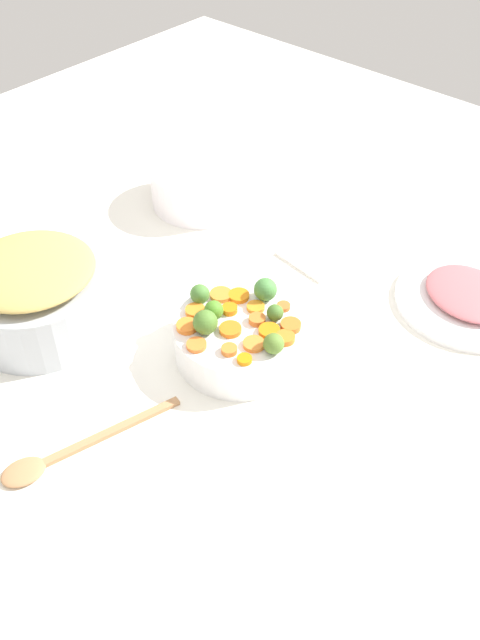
{
  "coord_description": "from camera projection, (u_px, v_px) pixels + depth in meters",
  "views": [
    {
      "loc": [
        -0.63,
        -0.6,
        0.91
      ],
      "look_at": [
        0.02,
        -0.02,
        0.1
      ],
      "focal_mm": 39.35,
      "sensor_mm": 36.0,
      "label": 1
    }
  ],
  "objects": [
    {
      "name": "carrot_slice_4",
      "position": [
        291.0,
        326.0,
        1.19
      ],
      "size": [
        0.04,
        0.04,
        0.01
      ],
      "primitive_type": "cylinder",
      "rotation": [
        0.0,
        0.0,
        5.95
      ],
      "color": "orange",
      "rests_on": "serving_bowl_carrots"
    },
    {
      "name": "carrot_slice_12",
      "position": [
        285.0,
        338.0,
        1.17
      ],
      "size": [
        0.04,
        0.04,
        0.01
      ],
      "primitive_type": "cylinder",
      "rotation": [
        0.0,
        0.0,
        5.13
      ],
      "color": "orange",
      "rests_on": "serving_bowl_carrots"
    },
    {
      "name": "carrot_slice_13",
      "position": [
        255.0,
        343.0,
        1.16
      ],
      "size": [
        0.05,
        0.05,
        0.01
      ],
      "primitive_type": "cylinder",
      "rotation": [
        0.0,
        0.0,
        0.4
      ],
      "color": "orange",
      "rests_on": "serving_bowl_carrots"
    },
    {
      "name": "carrot_slice_6",
      "position": [
        239.0,
        296.0,
        1.25
      ],
      "size": [
        0.05,
        0.05,
        0.01
      ],
      "primitive_type": "cylinder",
      "rotation": [
        0.0,
        0.0,
        4.18
      ],
      "color": "orange",
      "rests_on": "serving_bowl_carrots"
    },
    {
      "name": "carrot_slice_7",
      "position": [
        230.0,
        309.0,
        1.22
      ],
      "size": [
        0.03,
        0.03,
        0.01
      ],
      "primitive_type": "cylinder",
      "rotation": [
        0.0,
        0.0,
        6.13
      ],
      "color": "orange",
      "rests_on": "serving_bowl_carrots"
    },
    {
      "name": "carrot_slice_9",
      "position": [
        256.0,
        307.0,
        1.23
      ],
      "size": [
        0.04,
        0.04,
        0.01
      ],
      "primitive_type": "cylinder",
      "rotation": [
        0.0,
        0.0,
        2.66
      ],
      "color": "orange",
      "rests_on": "serving_bowl_carrots"
    },
    {
      "name": "carrot_slice_15",
      "position": [
        229.0,
        350.0,
        1.15
      ],
      "size": [
        0.04,
        0.04,
        0.01
      ],
      "primitive_type": "cylinder",
      "rotation": [
        0.0,
        0.0,
        3.56
      ],
      "color": "orange",
      "rests_on": "serving_bowl_carrots"
    },
    {
      "name": "ham_slice_main",
      "position": [
        469.0,
        293.0,
        1.34
      ],
      "size": [
        0.21,
        0.23,
        0.02
      ],
      "primitive_type": "ellipsoid",
      "rotation": [
        0.0,
        0.0,
        1.15
      ],
      "color": "#C4646A",
      "rests_on": "ham_plate"
    },
    {
      "name": "ham_plate",
      "position": [
        468.0,
        301.0,
        1.34
      ],
      "size": [
        0.28,
        0.28,
        0.01
      ],
      "primitive_type": "cylinder",
      "color": "white",
      "rests_on": "tabletop"
    },
    {
      "name": "carrot_slice_1",
      "position": [
        244.0,
        359.0,
        1.13
      ],
      "size": [
        0.03,
        0.03,
        0.01
      ],
      "primitive_type": "cylinder",
      "rotation": [
        0.0,
        0.0,
        5.25
      ],
      "color": "orange",
      "rests_on": "serving_bowl_carrots"
    },
    {
      "name": "carrot_slice_10",
      "position": [
        269.0,
        331.0,
        1.18
      ],
      "size": [
        0.05,
        0.05,
        0.01
      ],
      "primitive_type": "cylinder",
      "rotation": [
        0.0,
        0.0,
        0.55
      ],
      "color": "orange",
      "rests_on": "serving_bowl_carrots"
    },
    {
      "name": "dish_towel",
      "position": [
        319.0,
        255.0,
        1.46
      ],
      "size": [
        0.15,
        0.14,
        0.01
      ],
      "primitive_type": "cube",
      "rotation": [
        0.0,
        0.0,
        -0.12
      ],
      "color": "silver",
      "rests_on": "tabletop"
    },
    {
      "name": "carrot_slice_14",
      "position": [
        195.0,
        311.0,
        1.22
      ],
      "size": [
        0.04,
        0.04,
        0.01
      ],
      "primitive_type": "cylinder",
      "rotation": [
        0.0,
        0.0,
        1.83
      ],
      "color": "orange",
      "rests_on": "serving_bowl_carrots"
    },
    {
      "name": "carrot_slice_3",
      "position": [
        229.0,
        331.0,
        1.18
      ],
      "size": [
        0.05,
        0.05,
        0.01
      ],
      "primitive_type": "cylinder",
      "rotation": [
        0.0,
        0.0,
        1.32
      ],
      "color": "orange",
      "rests_on": "serving_bowl_carrots"
    },
    {
      "name": "carrot_slice_0",
      "position": [
        257.0,
        320.0,
        1.2
      ],
      "size": [
        0.04,
        0.04,
        0.01
      ],
      "primitive_type": "cylinder",
      "rotation": [
        0.0,
        0.0,
        5.27
      ],
      "color": "orange",
      "rests_on": "serving_bowl_carrots"
    },
    {
      "name": "brussels_sprout_4",
      "position": [
        274.0,
        344.0,
        1.14
      ],
      "size": [
        0.04,
        0.04,
        0.04
      ],
      "primitive_type": "sphere",
      "color": "#577C2E",
      "rests_on": "serving_bowl_carrots"
    },
    {
      "name": "casserole_dish",
      "position": [
        201.0,
        185.0,
        1.58
      ],
      "size": [
        0.22,
        0.22,
        0.09
      ],
      "primitive_type": "cylinder",
      "color": "white",
      "rests_on": "tabletop"
    },
    {
      "name": "stuffing_mound",
      "position": [
        29.0,
        269.0,
        1.22
      ],
      "size": [
        0.23,
        0.23,
        0.04
      ],
      "primitive_type": "ellipsoid",
      "color": "tan",
      "rests_on": "metal_pot"
    },
    {
      "name": "carrot_slice_2",
      "position": [
        194.0,
        344.0,
        1.16
      ],
      "size": [
        0.05,
        0.05,
        0.01
      ],
      "primitive_type": "cylinder",
      "rotation": [
        0.0,
        0.0,
        5.29
      ],
      "color": "orange",
      "rests_on": "serving_bowl_carrots"
    },
    {
      "name": "brussels_sprout_2",
      "position": [
        205.0,
        322.0,
        1.17
      ],
      "size": [
        0.04,
        0.04,
        0.04
      ],
      "primitive_type": "sphere",
      "color": "#4B782C",
      "rests_on": "serving_bowl_carrots"
    },
    {
      "name": "brussels_sprout_5",
      "position": [
        275.0,
        313.0,
        1.2
      ],
      "size": [
        0.03,
        0.03,
        0.03
      ],
      "primitive_type": "sphere",
      "color": "#45702B",
      "rests_on": "serving_bowl_carrots"
    },
    {
      "name": "carrot_slice_5",
      "position": [
        187.0,
        326.0,
        1.19
      ],
      "size": [
        0.05,
        0.05,
        0.01
      ],
      "primitive_type": "cylinder",
      "rotation": [
        0.0,
        0.0,
        1.19
      ],
      "color": "orange",
      "rests_on": "serving_bowl_carrots"
    },
    {
      "name": "brussels_sprout_3",
      "position": [
        265.0,
        289.0,
        1.24
      ],
      "size": [
        0.04,
        0.04,
        0.04
      ],
      "primitive_type": "sphere",
      "color": "#48863F",
      "rests_on": "serving_bowl_carrots"
    },
    {
      "name": "wooden_spoon",
      "position": [
        59.0,
        456.0,
        1.08
      ],
      "size": [
        0.3,
        0.11,
        0.01
      ],
      "color": "#B17D51",
      "rests_on": "tabletop"
    },
    {
      "name": "brussels_sprout_0",
      "position": [
        214.0,
        310.0,
        1.2
      ],
      "size": [
        0.03,
        0.03,
        0.03
      ],
      "primitive_type": "sphere",
      "color": "#4A8725",
      "rests_on": "serving_bowl_carrots"
    },
    {
      "name": "tabletop",
      "position": [
        224.0,
        359.0,
        1.25
      ],
      "size": [
        2.4,
        2.4,
        0.02
      ],
      "primitive_type": "cube",
      "color": "white",
      "rests_on": "ground"
    },
    {
      "name": "brussels_sprout_1",
      "position": [
        200.0,
        294.0,
        1.23
      ],
      "size": [
        0.04,
        0.04,
        0.04
      ],
      "primitive_type": "sphere",
      "color": "#477B34",
      "rests_on": "serving_bowl_carrots"
    },
    {
      "name": "carrot_slice_11",
      "position": [
        221.0,
        295.0,
        1.25
      ],
      "size": [
        0.05,
        0.05,
        0.01
      ],
      "primitive_type": "cylinder",
      "rotation": [
        0.0,
        0.0,
        0.51
      ],
      "color": "orange",
      "rests_on": "serving_bowl_carrots"
    },
    {
      "name": "metal_pot",
      "position": [
        37.0,
        302.0,
        1.27
      ],
      "size": [
        0.26,
        0.26,
        0.11
      ],
      "primitive_type": "cylinder",
      "color": "#B2B9C1",
      "rests_on": "tabletop"
    },
    {
      "name": "carrot_slice_8",
      "position": [
        284.0,
        306.0,
        1.23
      ],
      "size": [
        0.03,
        0.03,
        0.01
      ],
      "primitive_type": "cylinder",
      "rotation": [
        0.0,
        0.0,
        2.28
      ],
      "color": "orange",
      "rests_on": "serving_bowl_carrots"
    },
    {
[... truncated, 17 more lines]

